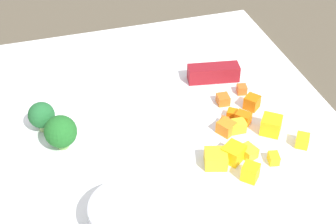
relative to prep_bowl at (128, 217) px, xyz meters
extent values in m
plane|color=brown|center=(-0.14, 0.08, -0.03)|extent=(4.00, 4.00, 0.00)
cube|color=white|center=(-0.14, 0.08, -0.02)|extent=(0.46, 0.40, 0.01)
cylinder|color=#B6BBC0|center=(0.00, 0.00, 0.00)|extent=(0.07, 0.07, 0.03)
cube|color=silver|center=(-0.24, -0.03, -0.01)|extent=(0.05, 0.16, 0.00)
cube|color=maroon|center=(-0.20, 0.16, -0.01)|extent=(0.03, 0.07, 0.02)
cube|color=orange|center=(-0.13, 0.18, -0.01)|extent=(0.02, 0.02, 0.02)
cube|color=orange|center=(-0.11, 0.14, -0.01)|extent=(0.01, 0.01, 0.01)
cube|color=orange|center=(-0.10, 0.14, -0.01)|extent=(0.02, 0.02, 0.01)
cube|color=orange|center=(-0.11, 0.16, -0.01)|extent=(0.02, 0.02, 0.01)
cube|color=orange|center=(-0.16, 0.19, -0.01)|extent=(0.01, 0.01, 0.01)
cube|color=orange|center=(-0.12, 0.15, -0.01)|extent=(0.02, 0.02, 0.01)
cube|color=orange|center=(-0.15, 0.15, -0.01)|extent=(0.02, 0.02, 0.01)
cube|color=yellow|center=(-0.06, 0.13, -0.01)|extent=(0.03, 0.03, 0.02)
cube|color=yellow|center=(-0.09, 0.19, -0.01)|extent=(0.03, 0.03, 0.02)
cube|color=yellow|center=(-0.04, 0.17, -0.01)|extent=(0.02, 0.01, 0.01)
cube|color=yellow|center=(-0.05, 0.11, -0.01)|extent=(0.03, 0.03, 0.02)
cube|color=yellow|center=(-0.06, 0.21, -0.01)|extent=(0.02, 0.02, 0.01)
cube|color=yellow|center=(-0.10, 0.15, -0.01)|extent=(0.01, 0.02, 0.01)
cube|color=yellow|center=(-0.06, 0.15, -0.01)|extent=(0.02, 0.02, 0.01)
cube|color=yellow|center=(-0.03, 0.13, -0.01)|extent=(0.02, 0.02, 0.02)
cylinder|color=#97B26A|center=(-0.16, -0.06, -0.01)|extent=(0.01, 0.01, 0.01)
sphere|color=#226831|center=(-0.16, -0.06, 0.01)|extent=(0.03, 0.03, 0.03)
cylinder|color=#7FB95D|center=(-0.13, -0.04, -0.01)|extent=(0.01, 0.01, 0.01)
sphere|color=#216C26|center=(-0.13, -0.04, 0.01)|extent=(0.04, 0.04, 0.04)
camera|label=1|loc=(0.29, -0.05, 0.36)|focal=52.62mm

